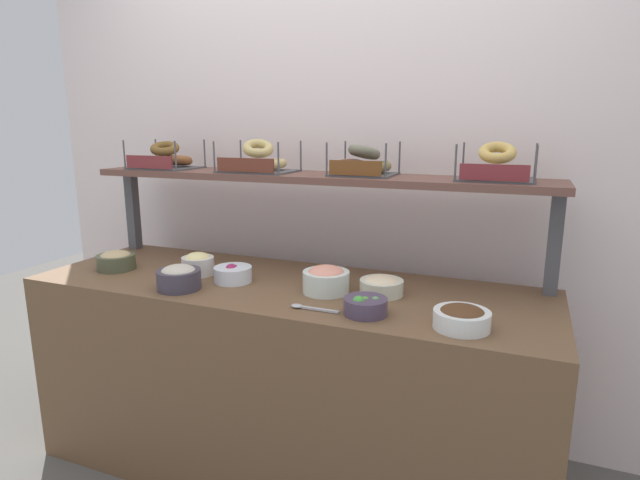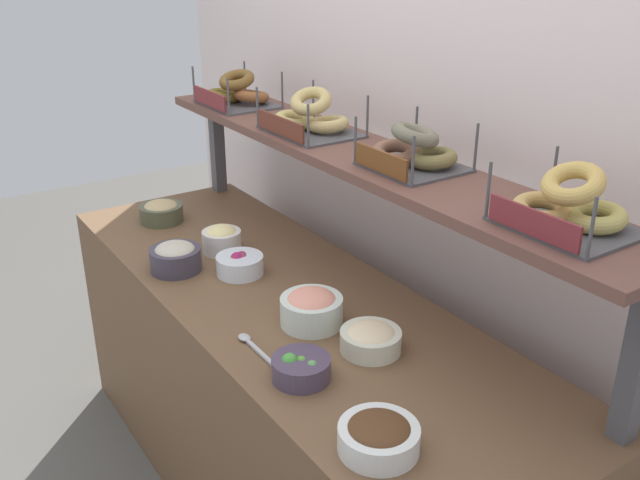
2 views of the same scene
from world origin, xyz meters
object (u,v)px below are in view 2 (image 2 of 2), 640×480
at_px(bowl_veggie_mix, 301,368).
at_px(bagel_basket_cinnamon_raisin, 236,93).
at_px(bagel_basket_plain, 310,119).
at_px(bagel_basket_sesame, 568,208).
at_px(bowl_tuna_salad, 175,257).
at_px(bowl_hummus, 161,211).
at_px(serving_spoon_near_plate, 251,344).
at_px(bagel_basket_poppy, 413,152).
at_px(bowl_beet_salad, 240,264).
at_px(bowl_chocolate_spread, 379,436).
at_px(bowl_egg_salad, 222,239).
at_px(bowl_lox_spread, 311,308).
at_px(bowl_potato_salad, 371,339).

xyz_separation_m(bowl_veggie_mix, bagel_basket_cinnamon_raisin, (-1.18, 0.46, 0.45)).
bearing_deg(bagel_basket_plain, bagel_basket_sesame, 1.14).
relative_size(bowl_tuna_salad, bowl_veggie_mix, 1.14).
distance_m(bowl_hummus, bagel_basket_plain, 0.78).
bearing_deg(serving_spoon_near_plate, bagel_basket_poppy, 86.20).
xyz_separation_m(bowl_beet_salad, bagel_basket_plain, (-0.04, 0.31, 0.44)).
xyz_separation_m(bowl_hummus, bagel_basket_poppy, (1.05, 0.37, 0.44)).
bearing_deg(bowl_chocolate_spread, bowl_egg_salad, 170.50).
relative_size(bowl_chocolate_spread, bagel_basket_plain, 0.55).
distance_m(serving_spoon_near_plate, bagel_basket_plain, 0.82).
distance_m(bowl_hummus, bagel_basket_sesame, 1.68).
relative_size(bagel_basket_cinnamon_raisin, bagel_basket_poppy, 1.10).
xyz_separation_m(bagel_basket_poppy, bagel_basket_sesame, (0.53, -0.01, 0.00)).
xyz_separation_m(bowl_lox_spread, serving_spoon_near_plate, (0.01, -0.21, -0.05)).
bearing_deg(bowl_potato_salad, bagel_basket_sesame, 34.63).
distance_m(bowl_lox_spread, bagel_basket_poppy, 0.53).
relative_size(bowl_beet_salad, bagel_basket_poppy, 0.56).
bearing_deg(bagel_basket_plain, bowl_beet_salad, -82.70).
distance_m(bowl_lox_spread, serving_spoon_near_plate, 0.21).
bearing_deg(serving_spoon_near_plate, bagel_basket_cinnamon_raisin, 153.35).
distance_m(bowl_beet_salad, bowl_hummus, 0.59).
relative_size(bowl_potato_salad, bagel_basket_poppy, 0.60).
bearing_deg(bagel_basket_plain, bowl_lox_spread, -32.86).
distance_m(bowl_lox_spread, bagel_basket_cinnamon_raisin, 1.09).
distance_m(bowl_tuna_salad, bagel_basket_sesame, 1.31).
relative_size(bowl_lox_spread, bowl_chocolate_spread, 1.00).
distance_m(bowl_beet_salad, bagel_basket_plain, 0.54).
distance_m(serving_spoon_near_plate, bagel_basket_poppy, 0.70).
distance_m(bowl_beet_salad, bagel_basket_sesame, 1.13).
distance_m(bowl_veggie_mix, bagel_basket_sesame, 0.75).
bearing_deg(bowl_lox_spread, bowl_beet_salad, -177.70).
bearing_deg(bowl_lox_spread, bowl_chocolate_spread, -18.21).
distance_m(bowl_potato_salad, bagel_basket_sesame, 0.63).
height_order(serving_spoon_near_plate, bagel_basket_sesame, bagel_basket_sesame).
relative_size(bagel_basket_cinnamon_raisin, bagel_basket_plain, 0.94).
relative_size(bowl_lox_spread, bowl_tuna_salad, 1.05).
bearing_deg(bowl_egg_salad, bowl_beet_salad, -9.10).
distance_m(bagel_basket_cinnamon_raisin, bagel_basket_plain, 0.51).
distance_m(bowl_beet_salad, bowl_potato_salad, 0.62).
bearing_deg(bagel_basket_sesame, bowl_beet_salad, -161.64).
bearing_deg(bowl_potato_salad, bagel_basket_cinnamon_raisin, 169.01).
relative_size(bowl_lox_spread, bowl_veggie_mix, 1.20).
bearing_deg(bagel_basket_poppy, bowl_lox_spread, -97.80).
relative_size(bowl_beet_salad, bowl_lox_spread, 0.87).
bearing_deg(bagel_basket_cinnamon_raisin, bagel_basket_sesame, 1.05).
bearing_deg(bowl_chocolate_spread, bowl_lox_spread, 161.79).
bearing_deg(bowl_tuna_salad, bowl_potato_salad, 17.32).
xyz_separation_m(bowl_potato_salad, bowl_egg_salad, (-0.81, -0.04, 0.01)).
distance_m(bowl_veggie_mix, serving_spoon_near_plate, 0.21).
bearing_deg(bagel_basket_poppy, bowl_potato_salad, -58.00).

